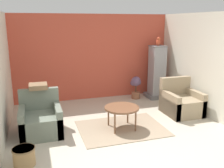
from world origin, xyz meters
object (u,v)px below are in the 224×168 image
at_px(wicker_basket, 24,156).
at_px(armchair_right, 181,103).
at_px(birdcage, 157,74).
at_px(armchair_left, 41,120).
at_px(potted_plant, 136,86).
at_px(coffee_table, 122,109).
at_px(parrot, 158,42).

bearing_deg(wicker_basket, armchair_right, 19.22).
bearing_deg(birdcage, wicker_basket, -143.77).
height_order(armchair_left, potted_plant, armchair_left).
height_order(birdcage, wicker_basket, birdcage).
bearing_deg(coffee_table, armchair_left, 170.09).
xyz_separation_m(coffee_table, birdcage, (1.78, 1.87, 0.28)).
bearing_deg(coffee_table, armchair_right, 13.60).
relative_size(birdcage, parrot, 6.08).
xyz_separation_m(armchair_right, birdcage, (0.06, 1.46, 0.45)).
height_order(armchair_right, birdcage, birdcage).
height_order(potted_plant, wicker_basket, potted_plant).
height_order(parrot, potted_plant, parrot).
bearing_deg(coffee_table, wicker_basket, -156.15).
xyz_separation_m(coffee_table, armchair_right, (1.72, 0.42, -0.17)).
bearing_deg(coffee_table, parrot, 46.51).
height_order(armchair_right, potted_plant, armchair_right).
bearing_deg(potted_plant, wicker_basket, -137.87).
xyz_separation_m(armchair_left, potted_plant, (2.79, 1.64, 0.12)).
bearing_deg(birdcage, coffee_table, -133.53).
bearing_deg(armchair_left, birdcage, 24.77).
bearing_deg(armchair_right, birdcage, 87.49).
xyz_separation_m(armchair_left, wicker_basket, (-0.30, -1.15, -0.12)).
bearing_deg(potted_plant, birdcage, -4.99).
distance_m(coffee_table, potted_plant, 2.24).
height_order(parrot, wicker_basket, parrot).
distance_m(armchair_right, birdcage, 1.53).
relative_size(armchair_left, potted_plant, 1.30).
xyz_separation_m(armchair_right, potted_plant, (-0.58, 1.52, 0.12)).
relative_size(coffee_table, birdcage, 0.47).
xyz_separation_m(coffee_table, parrot, (1.78, 1.88, 1.23)).
relative_size(parrot, potted_plant, 0.38).
bearing_deg(parrot, coffee_table, -133.49).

